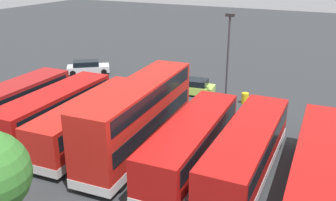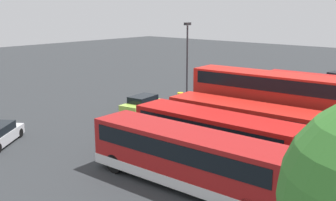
% 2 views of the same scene
% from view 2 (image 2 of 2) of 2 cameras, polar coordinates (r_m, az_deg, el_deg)
% --- Properties ---
extents(ground_plane, '(140.00, 140.00, 0.00)m').
position_cam_2_polar(ground_plane, '(35.06, 0.93, -1.88)').
color(ground_plane, '#2D3033').
extents(bus_single_deck_near_end, '(3.21, 12.09, 2.95)m').
position_cam_2_polar(bus_single_deck_near_end, '(39.56, 22.05, 1.29)').
color(bus_single_deck_near_end, '#B71411').
rests_on(bus_single_deck_near_end, ground).
extents(bus_single_deck_second, '(2.87, 11.43, 2.95)m').
position_cam_2_polar(bus_single_deck_second, '(36.11, 19.29, 0.46)').
color(bus_single_deck_second, '#B71411').
rests_on(bus_single_deck_second, ground).
extents(bus_single_deck_third, '(3.15, 11.03, 2.95)m').
position_cam_2_polar(bus_single_deck_third, '(33.02, 18.00, -0.58)').
color(bus_single_deck_third, '#B71411').
rests_on(bus_single_deck_third, ground).
extents(bus_double_decker_fourth, '(3.39, 11.91, 4.55)m').
position_cam_2_polar(bus_double_decker_fourth, '(29.61, 14.46, -0.23)').
color(bus_double_decker_fourth, red).
rests_on(bus_double_decker_fourth, ground).
extents(bus_single_deck_fifth, '(3.29, 11.13, 2.95)m').
position_cam_2_polar(bus_single_deck_fifth, '(26.68, 11.22, -3.35)').
color(bus_single_deck_fifth, red).
rests_on(bus_single_deck_fifth, ground).
extents(bus_single_deck_sixth, '(3.01, 10.57, 2.95)m').
position_cam_2_polar(bus_single_deck_sixth, '(24.01, 6.69, -5.05)').
color(bus_single_deck_sixth, '#B71411').
rests_on(bus_single_deck_sixth, ground).
extents(bus_single_deck_seventh, '(3.05, 11.37, 2.95)m').
position_cam_2_polar(bus_single_deck_seventh, '(20.66, 2.72, -8.03)').
color(bus_single_deck_seventh, '#A51919').
rests_on(bus_single_deck_seventh, ground).
extents(car_hatchback_silver, '(4.42, 2.36, 1.43)m').
position_cam_2_polar(car_hatchback_silver, '(35.66, -3.73, -0.49)').
color(car_hatchback_silver, '#A5D14C').
rests_on(car_hatchback_silver, ground).
extents(lamp_post_tall, '(0.70, 0.30, 7.80)m').
position_cam_2_polar(lamp_post_tall, '(36.54, 2.76, 6.03)').
color(lamp_post_tall, '#38383D').
rests_on(lamp_post_tall, ground).
extents(waste_bin_yellow, '(0.60, 0.60, 0.95)m').
position_cam_2_polar(waste_bin_yellow, '(39.23, 1.79, 0.45)').
color(waste_bin_yellow, yellow).
rests_on(waste_bin_yellow, ground).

